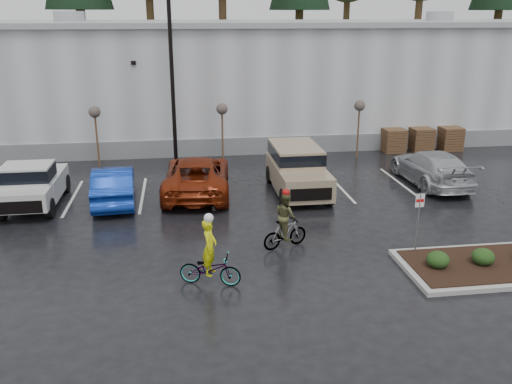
{
  "coord_description": "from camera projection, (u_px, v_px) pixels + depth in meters",
  "views": [
    {
      "loc": [
        -3.74,
        -15.3,
        7.65
      ],
      "look_at": [
        -1.02,
        3.76,
        1.3
      ],
      "focal_mm": 38.0,
      "sensor_mm": 36.0,
      "label": 1
    }
  ],
  "objects": [
    {
      "name": "pallet_stack_b",
      "position": [
        421.0,
        139.0,
        31.6
      ],
      "size": [
        1.2,
        1.2,
        1.35
      ],
      "primitive_type": "cube",
      "color": "#4B2F1E",
      "rests_on": "ground"
    },
    {
      "name": "car_far_silver",
      "position": [
        431.0,
        167.0,
        25.37
      ],
      "size": [
        2.32,
        5.55,
        1.6
      ],
      "primitive_type": "imported",
      "rotation": [
        0.0,
        0.0,
        3.15
      ],
      "color": "#B9BEC2",
      "rests_on": "ground"
    },
    {
      "name": "fire_lane_sign",
      "position": [
        418.0,
        216.0,
        17.54
      ],
      "size": [
        0.3,
        0.05,
        2.2
      ],
      "color": "gray",
      "rests_on": "ground"
    },
    {
      "name": "cyclist_hivis",
      "position": [
        210.0,
        263.0,
        15.89
      ],
      "size": [
        1.96,
        1.17,
        2.24
      ],
      "rotation": [
        0.0,
        0.0,
        1.27
      ],
      "color": "#3F3F44",
      "rests_on": "ground"
    },
    {
      "name": "shrub_a",
      "position": [
        438.0,
        260.0,
        16.75
      ],
      "size": [
        0.7,
        0.7,
        0.52
      ],
      "primitive_type": "ellipsoid",
      "color": "#153412",
      "rests_on": "curb_island"
    },
    {
      "name": "cyclist_olive",
      "position": [
        285.0,
        226.0,
        18.4
      ],
      "size": [
        1.69,
        1.04,
        2.12
      ],
      "rotation": [
        0.0,
        0.0,
        1.94
      ],
      "color": "#3F3F44",
      "rests_on": "ground"
    },
    {
      "name": "shrub_b",
      "position": [
        483.0,
        257.0,
        16.95
      ],
      "size": [
        0.7,
        0.7,
        0.52
      ],
      "primitive_type": "ellipsoid",
      "color": "#153412",
      "rests_on": "curb_island"
    },
    {
      "name": "car_red",
      "position": [
        197.0,
        175.0,
        24.01
      ],
      "size": [
        3.28,
        6.25,
        1.68
      ],
      "primitive_type": "imported",
      "rotation": [
        0.0,
        0.0,
        3.06
      ],
      "color": "maroon",
      "rests_on": "ground"
    },
    {
      "name": "warehouse",
      "position": [
        233.0,
        76.0,
        36.81
      ],
      "size": [
        60.5,
        15.5,
        7.2
      ],
      "color": "#A9ABAE",
      "rests_on": "ground"
    },
    {
      "name": "pickup_white",
      "position": [
        35.0,
        182.0,
        22.61
      ],
      "size": [
        2.1,
        5.2,
        1.96
      ],
      "primitive_type": null,
      "color": "beige",
      "rests_on": "ground"
    },
    {
      "name": "wooded_ridge",
      "position": [
        211.0,
        59.0,
        58.64
      ],
      "size": [
        80.0,
        25.0,
        6.0
      ],
      "primitive_type": "cube",
      "color": "#233917",
      "rests_on": "ground"
    },
    {
      "name": "ground",
      "position": [
        304.0,
        266.0,
        17.28
      ],
      "size": [
        120.0,
        120.0,
        0.0
      ],
      "primitive_type": "plane",
      "color": "black",
      "rests_on": "ground"
    },
    {
      "name": "sapling_east",
      "position": [
        359.0,
        109.0,
        29.45
      ],
      "size": [
        0.6,
        0.6,
        3.2
      ],
      "color": "#4B2F1E",
      "rests_on": "ground"
    },
    {
      "name": "pallet_stack_c",
      "position": [
        450.0,
        138.0,
        31.84
      ],
      "size": [
        1.2,
        1.2,
        1.35
      ],
      "primitive_type": "cube",
      "color": "#4B2F1E",
      "rests_on": "ground"
    },
    {
      "name": "car_blue",
      "position": [
        114.0,
        184.0,
        22.89
      ],
      "size": [
        2.0,
        4.87,
        1.57
      ],
      "primitive_type": "imported",
      "rotation": [
        0.0,
        0.0,
        3.21
      ],
      "color": "navy",
      "rests_on": "ground"
    },
    {
      "name": "pallet_stack_a",
      "position": [
        393.0,
        140.0,
        31.37
      ],
      "size": [
        1.2,
        1.2,
        1.35
      ],
      "primitive_type": "cube",
      "color": "#4B2F1E",
      "rests_on": "ground"
    },
    {
      "name": "lamppost",
      "position": [
        171.0,
        56.0,
        26.24
      ],
      "size": [
        0.5,
        1.0,
        9.22
      ],
      "color": "black",
      "rests_on": "ground"
    },
    {
      "name": "sapling_west",
      "position": [
        95.0,
        115.0,
        27.57
      ],
      "size": [
        0.6,
        0.6,
        3.2
      ],
      "color": "#4B2F1E",
      "rests_on": "ground"
    },
    {
      "name": "suv_tan",
      "position": [
        298.0,
        171.0,
        24.01
      ],
      "size": [
        2.2,
        5.1,
        2.06
      ],
      "primitive_type": null,
      "color": "#9D886A",
      "rests_on": "ground"
    },
    {
      "name": "sapling_mid",
      "position": [
        222.0,
        112.0,
        28.44
      ],
      "size": [
        0.6,
        0.6,
        3.2
      ],
      "color": "#4B2F1E",
      "rests_on": "ground"
    }
  ]
}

